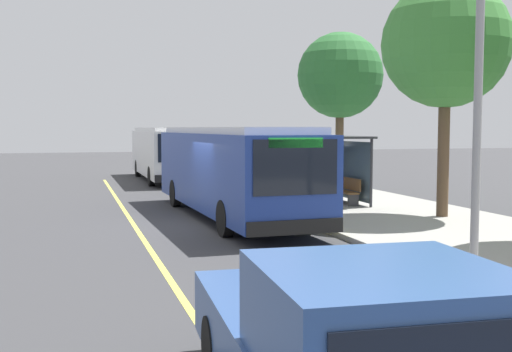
{
  "coord_description": "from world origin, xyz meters",
  "views": [
    {
      "loc": [
        18.34,
        -3.98,
        2.92
      ],
      "look_at": [
        0.38,
        1.32,
        1.49
      ],
      "focal_mm": 44.12,
      "sensor_mm": 36.0,
      "label": 1
    }
  ],
  "objects_px": {
    "waiting_bench": "(347,191)",
    "route_sign_post": "(328,159)",
    "transit_bus_second": "(165,152)",
    "pedestrian_commuter": "(308,180)",
    "transit_bus_main": "(231,168)"
  },
  "relations": [
    {
      "from": "transit_bus_main",
      "to": "route_sign_post",
      "type": "bearing_deg",
      "value": 63.13
    },
    {
      "from": "route_sign_post",
      "to": "pedestrian_commuter",
      "type": "height_order",
      "value": "route_sign_post"
    },
    {
      "from": "route_sign_post",
      "to": "pedestrian_commuter",
      "type": "xyz_separation_m",
      "value": [
        -1.86,
        0.03,
        -0.84
      ]
    },
    {
      "from": "transit_bus_main",
      "to": "transit_bus_second",
      "type": "relative_size",
      "value": 1.04
    },
    {
      "from": "transit_bus_second",
      "to": "pedestrian_commuter",
      "type": "xyz_separation_m",
      "value": [
        14.82,
        2.81,
        -0.5
      ]
    },
    {
      "from": "transit_bus_second",
      "to": "waiting_bench",
      "type": "distance_m",
      "value": 14.85
    },
    {
      "from": "waiting_bench",
      "to": "pedestrian_commuter",
      "type": "relative_size",
      "value": 0.95
    },
    {
      "from": "waiting_bench",
      "to": "route_sign_post",
      "type": "bearing_deg",
      "value": -35.26
    },
    {
      "from": "waiting_bench",
      "to": "pedestrian_commuter",
      "type": "height_order",
      "value": "pedestrian_commuter"
    },
    {
      "from": "waiting_bench",
      "to": "route_sign_post",
      "type": "distance_m",
      "value": 3.46
    },
    {
      "from": "transit_bus_second",
      "to": "pedestrian_commuter",
      "type": "distance_m",
      "value": 15.09
    },
    {
      "from": "transit_bus_second",
      "to": "route_sign_post",
      "type": "relative_size",
      "value": 3.92
    },
    {
      "from": "pedestrian_commuter",
      "to": "transit_bus_second",
      "type": "bearing_deg",
      "value": -169.25
    },
    {
      "from": "waiting_bench",
      "to": "route_sign_post",
      "type": "relative_size",
      "value": 0.57
    },
    {
      "from": "transit_bus_main",
      "to": "transit_bus_second",
      "type": "bearing_deg",
      "value": 179.85
    }
  ]
}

